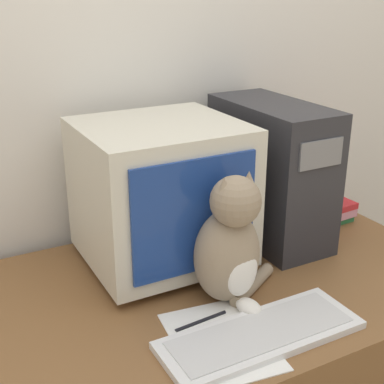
# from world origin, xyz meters

# --- Properties ---
(wall_back) EXTENTS (7.00, 0.05, 2.50)m
(wall_back) POSITION_xyz_m (0.00, 0.88, 1.25)
(wall_back) COLOR silver
(wall_back) RESTS_ON ground_plane
(crt_monitor) EXTENTS (0.43, 0.41, 0.41)m
(crt_monitor) POSITION_xyz_m (-0.03, 0.58, 0.93)
(crt_monitor) COLOR beige
(crt_monitor) RESTS_ON desk
(computer_tower) EXTENTS (0.21, 0.44, 0.43)m
(computer_tower) POSITION_xyz_m (0.35, 0.58, 0.93)
(computer_tower) COLOR #28282D
(computer_tower) RESTS_ON desk
(keyboard) EXTENTS (0.49, 0.17, 0.02)m
(keyboard) POSITION_xyz_m (0.01, 0.14, 0.73)
(keyboard) COLOR silver
(keyboard) RESTS_ON desk
(cat) EXTENTS (0.27, 0.22, 0.35)m
(cat) POSITION_xyz_m (0.04, 0.31, 0.87)
(cat) COLOR gray
(cat) RESTS_ON desk
(book_stack) EXTENTS (0.16, 0.22, 0.07)m
(book_stack) POSITION_xyz_m (0.60, 0.61, 0.75)
(book_stack) COLOR #28703D
(book_stack) RESTS_ON desk
(pen) EXTENTS (0.14, 0.02, 0.01)m
(pen) POSITION_xyz_m (-0.08, 0.26, 0.72)
(pen) COLOR black
(pen) RESTS_ON desk
(paper_sheet) EXTENTS (0.25, 0.32, 0.00)m
(paper_sheet) POSITION_xyz_m (-0.07, 0.17, 0.72)
(paper_sheet) COLOR white
(paper_sheet) RESTS_ON desk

